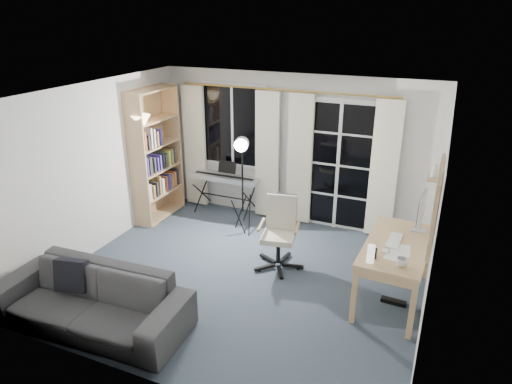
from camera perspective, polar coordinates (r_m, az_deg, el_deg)
floor at (r=6.15m, az=-1.78°, el=-10.57°), size 4.50×4.00×0.02m
window at (r=7.64m, az=-2.86°, el=8.31°), size 1.20×0.08×1.40m
french_door at (r=7.19m, az=10.25°, el=3.18°), size 1.32×0.09×2.11m
curtains at (r=7.32m, az=3.34°, el=4.40°), size 3.60×0.07×2.13m
bookshelf at (r=7.65m, az=-12.72°, el=4.13°), size 0.35×1.01×2.16m
torchiere_lamp at (r=7.17m, az=-14.00°, el=6.54°), size 0.34×0.34×1.83m
keyboard_piano at (r=7.66m, az=-3.90°, el=1.72°), size 1.19×0.58×0.86m
studio_light at (r=6.74m, az=-1.80°, el=4.55°), size 0.35×0.35×1.60m
office_chair at (r=6.17m, az=3.04°, el=-4.19°), size 0.68×0.67×0.98m
desk at (r=5.63m, az=17.15°, el=-7.04°), size 0.76×1.43×0.75m
monitor at (r=5.87m, az=19.99°, el=-2.12°), size 0.18×0.54×0.47m
desk_clutter at (r=5.48m, az=16.05°, el=-8.63°), size 0.46×0.84×0.95m
mug at (r=5.12m, az=17.76°, el=-8.24°), size 0.13×0.10×0.12m
wall_mirror at (r=4.68m, az=21.54°, el=-1.53°), size 0.04×0.94×0.74m
framed_print at (r=5.51m, az=22.17°, el=2.38°), size 0.03×0.42×0.32m
wall_shelf at (r=6.05m, az=21.47°, el=2.20°), size 0.16×0.30×0.18m
sofa at (r=5.40m, az=-20.17°, el=-11.61°), size 2.22×0.74×0.86m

